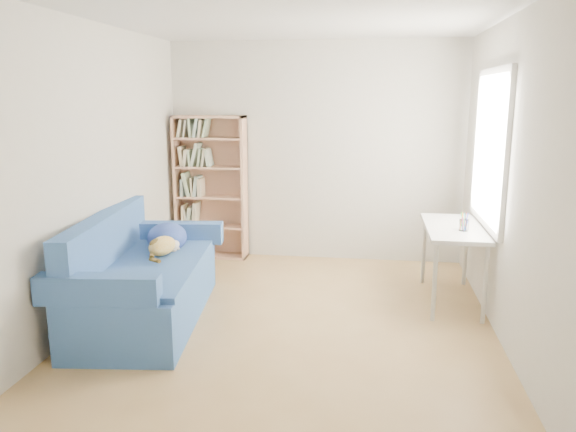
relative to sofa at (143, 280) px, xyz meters
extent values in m
plane|color=#A57F4A|center=(1.32, 0.16, -0.36)|extent=(4.00, 4.00, 0.00)
cube|color=silver|center=(1.32, 2.16, 0.94)|extent=(3.50, 0.04, 2.60)
cube|color=silver|center=(1.32, -1.84, 0.94)|extent=(3.50, 0.04, 2.60)
cube|color=silver|center=(-0.43, 0.16, 0.94)|extent=(0.04, 4.00, 2.60)
cube|color=silver|center=(3.07, 0.16, 0.94)|extent=(0.04, 4.00, 2.60)
cube|color=white|center=(1.32, 0.16, 2.24)|extent=(3.50, 4.00, 0.04)
cube|color=white|center=(3.07, 0.76, 1.14)|extent=(0.01, 1.20, 1.30)
cube|color=navy|center=(0.04, -0.02, -0.12)|extent=(1.12, 2.01, 0.48)
cube|color=navy|center=(-0.32, -0.02, 0.36)|extent=(0.39, 1.93, 0.47)
cube|color=navy|center=(0.04, 0.85, 0.23)|extent=(0.92, 0.27, 0.21)
cube|color=navy|center=(0.04, -0.90, 0.23)|extent=(0.92, 0.27, 0.21)
cube|color=navy|center=(0.06, -0.02, 0.14)|extent=(1.08, 1.85, 0.05)
ellipsoid|color=navy|center=(0.05, 0.51, 0.26)|extent=(0.37, 0.41, 0.28)
ellipsoid|color=#B27614|center=(0.10, 0.24, 0.25)|extent=(0.23, 0.41, 0.16)
ellipsoid|color=silver|center=(0.16, 0.36, 0.23)|extent=(0.14, 0.18, 0.10)
ellipsoid|color=#3C2C10|center=(0.07, 0.20, 0.29)|extent=(0.14, 0.21, 0.08)
sphere|color=#B27614|center=(0.12, 0.53, 0.29)|extent=(0.14, 0.14, 0.14)
cone|color=#B27614|center=(0.10, 0.57, 0.36)|extent=(0.06, 0.06, 0.07)
cone|color=#B27614|center=(0.10, 0.50, 0.36)|extent=(0.06, 0.06, 0.07)
cylinder|color=#4DBE26|center=(0.12, 0.46, 0.27)|extent=(0.11, 0.04, 0.11)
cylinder|color=#3C2C10|center=(0.08, 0.01, 0.22)|extent=(0.10, 0.16, 0.06)
cube|color=tan|center=(-0.35, 2.00, 0.51)|extent=(0.03, 0.27, 1.73)
cube|color=tan|center=(0.48, 2.00, 0.51)|extent=(0.03, 0.27, 1.73)
cube|color=tan|center=(0.07, 2.00, 1.36)|extent=(0.87, 0.27, 0.03)
cube|color=tan|center=(0.07, 2.00, -0.34)|extent=(0.87, 0.27, 0.03)
cube|color=tan|center=(0.07, 2.13, 0.51)|extent=(0.87, 0.02, 1.73)
cube|color=silver|center=(2.79, 0.83, 0.37)|extent=(0.53, 1.15, 0.04)
cylinder|color=silver|center=(3.00, 1.36, 0.00)|extent=(0.04, 0.04, 0.71)
cylinder|color=silver|center=(3.00, 0.31, 0.00)|extent=(0.04, 0.04, 0.71)
cylinder|color=silver|center=(2.57, 1.36, 0.00)|extent=(0.04, 0.04, 0.71)
cylinder|color=silver|center=(2.57, 0.31, 0.00)|extent=(0.04, 0.04, 0.71)
cylinder|color=white|center=(2.85, 0.67, 0.44)|extent=(0.09, 0.09, 0.10)
camera|label=1|loc=(1.98, -4.53, 1.61)|focal=35.00mm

